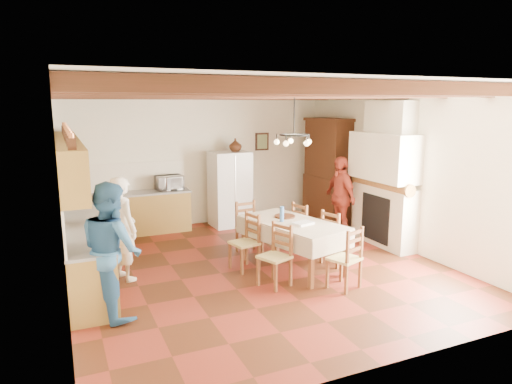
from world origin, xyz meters
TOP-DOWN VIEW (x-y plane):
  - floor at (0.00, 0.00)m, footprint 6.00×6.50m
  - ceiling at (0.00, 0.00)m, footprint 6.00×6.50m
  - wall_back at (0.00, 3.26)m, footprint 6.00×0.02m
  - wall_front at (0.00, -3.26)m, footprint 6.00×0.02m
  - wall_left at (-3.01, 0.00)m, footprint 0.02×6.50m
  - wall_right at (3.01, 0.00)m, footprint 0.02×6.50m
  - ceiling_beams at (0.00, 0.00)m, footprint 6.00×6.30m
  - lower_cabinets_left at (-2.70, 1.05)m, footprint 0.60×4.30m
  - lower_cabinets_back at (-1.55, 2.95)m, footprint 2.30×0.60m
  - countertop_left at (-2.70, 1.05)m, footprint 0.62×4.30m
  - countertop_back at (-1.55, 2.95)m, footprint 2.34×0.62m
  - backsplash_left at (-2.98, 1.05)m, footprint 0.03×4.30m
  - backsplash_back at (-1.55, 3.23)m, footprint 2.30×0.03m
  - upper_cabinets at (-2.83, 1.05)m, footprint 0.35×4.20m
  - fireplace at (2.72, 0.20)m, footprint 0.56×1.60m
  - wall_picture at (1.55, 3.23)m, footprint 0.34×0.03m
  - refrigerator at (0.55, 2.79)m, footprint 0.87×0.72m
  - hutch at (2.75, 2.18)m, footprint 0.61×1.35m
  - dining_table at (0.53, -0.24)m, footprint 1.39×2.04m
  - chandelier at (0.53, -0.24)m, footprint 0.47×0.47m
  - chair_left_near at (-0.09, -0.82)m, footprint 0.53×0.54m
  - chair_left_far at (-0.24, 0.01)m, footprint 0.48×0.49m
  - chair_right_near at (1.32, -0.37)m, footprint 0.50×0.51m
  - chair_right_far at (1.16, 0.39)m, footprint 0.49×0.50m
  - chair_end_near at (0.83, -1.31)m, footprint 0.53×0.52m
  - chair_end_far at (0.18, 0.79)m, footprint 0.44×0.42m
  - person_man at (-2.13, 0.40)m, footprint 0.59×0.70m
  - person_woman_blue at (-2.44, -0.85)m, footprint 0.92×1.04m
  - person_woman_red at (2.30, 0.99)m, footprint 0.46×1.01m
  - microwave at (-0.79, 2.95)m, footprint 0.60×0.43m
  - fridge_vase at (0.69, 2.79)m, footprint 0.30×0.30m

SIDE VIEW (x-z plane):
  - floor at x=0.00m, z-range -0.02..0.00m
  - lower_cabinets_left at x=-2.70m, z-range 0.00..0.86m
  - lower_cabinets_back at x=-1.55m, z-range 0.00..0.86m
  - chair_left_near at x=-0.09m, z-range 0.00..0.96m
  - chair_left_far at x=-0.24m, z-range 0.00..0.96m
  - chair_right_near at x=1.32m, z-range 0.00..0.96m
  - chair_right_far at x=1.16m, z-range 0.00..0.96m
  - chair_end_near at x=0.83m, z-range 0.00..0.96m
  - chair_end_far at x=0.18m, z-range 0.00..0.96m
  - dining_table at x=0.53m, z-range 0.32..1.13m
  - person_man at x=-2.13m, z-range 0.00..1.65m
  - refrigerator at x=0.55m, z-range 0.00..1.69m
  - person_woman_red at x=2.30m, z-range 0.00..1.70m
  - countertop_left at x=-2.70m, z-range 0.86..0.90m
  - countertop_back at x=-1.55m, z-range 0.86..0.90m
  - person_woman_blue at x=-2.44m, z-range 0.00..1.78m
  - microwave at x=-0.79m, z-range 0.90..1.21m
  - backsplash_left at x=-2.98m, z-range 0.90..1.50m
  - backsplash_back at x=-1.55m, z-range 0.90..1.50m
  - hutch at x=2.75m, z-range 0.00..2.42m
  - fireplace at x=2.72m, z-range 0.00..2.80m
  - wall_back at x=0.00m, z-range 0.00..3.00m
  - wall_front at x=0.00m, z-range 0.00..3.00m
  - wall_left at x=-3.01m, z-range 0.00..3.00m
  - wall_right at x=3.01m, z-range 0.00..3.00m
  - fridge_vase at x=0.69m, z-range 1.69..1.98m
  - upper_cabinets at x=-2.83m, z-range 1.50..2.20m
  - wall_picture at x=1.55m, z-range 1.64..2.06m
  - chandelier at x=0.53m, z-range 2.23..2.27m
  - ceiling_beams at x=0.00m, z-range 2.83..2.99m
  - ceiling at x=0.00m, z-range 3.00..3.02m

